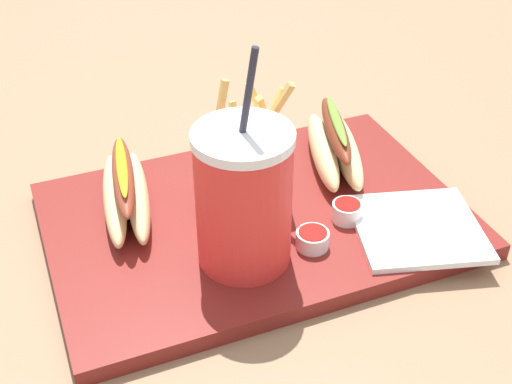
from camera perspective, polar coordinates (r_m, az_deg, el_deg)
name	(u,v)px	position (r m, az deg, el deg)	size (l,w,h in m)	color
ground_plane	(256,233)	(0.81, 0.00, -3.46)	(2.40, 2.40, 0.02)	#8C6B4C
food_tray	(256,220)	(0.79, 0.00, -2.35)	(0.47, 0.31, 0.02)	maroon
soda_cup	(244,198)	(0.68, -1.04, -0.49)	(0.10, 0.10, 0.24)	red
fries_basket	(247,164)	(0.78, -0.72, 2.39)	(0.08, 0.07, 0.16)	white
hot_dog_1	(334,146)	(0.86, 6.59, 3.88)	(0.11, 0.18, 0.07)	#E5C689
hot_dog_2	(125,192)	(0.79, -10.88, 0.03)	(0.08, 0.18, 0.07)	#E5C689
ketchup_cup_1	(313,238)	(0.74, 4.75, -3.89)	(0.04, 0.04, 0.02)	white
ketchup_cup_2	(347,211)	(0.78, 7.62, -1.56)	(0.03, 0.03, 0.02)	white
napkin_stack	(418,228)	(0.78, 13.37, -2.95)	(0.14, 0.13, 0.01)	white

